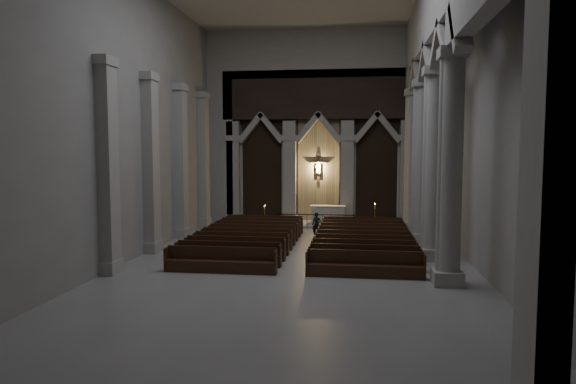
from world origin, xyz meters
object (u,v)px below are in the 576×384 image
(candle_stand_left, at_px, (265,222))
(pews, at_px, (304,243))
(altar, at_px, (328,214))
(altar_rail, at_px, (315,219))
(candle_stand_right, at_px, (375,223))
(worshipper, at_px, (317,225))

(candle_stand_left, distance_m, pews, 6.99)
(altar, bearing_deg, altar_rail, -114.17)
(candle_stand_right, xyz_separation_m, pews, (-3.44, -6.19, -0.11))
(candle_stand_right, xyz_separation_m, worshipper, (-3.14, -2.54, 0.23))
(worshipper, bearing_deg, candle_stand_left, 147.01)
(altar, height_order, altar_rail, altar)
(candle_stand_right, relative_size, worshipper, 1.20)
(altar, bearing_deg, candle_stand_right, -29.22)
(altar_rail, relative_size, pews, 0.47)
(candle_stand_right, distance_m, pews, 7.08)
(altar_rail, distance_m, candle_stand_left, 2.99)
(candle_stand_right, bearing_deg, altar_rail, 179.36)
(candle_stand_left, bearing_deg, altar_rail, -1.80)
(altar, distance_m, pews, 7.78)
(candle_stand_right, distance_m, worshipper, 4.04)
(altar_rail, relative_size, worshipper, 3.54)
(candle_stand_left, xyz_separation_m, worshipper, (3.27, -2.67, 0.28))
(altar_rail, relative_size, candle_stand_left, 3.39)
(altar, distance_m, worshipper, 4.10)
(altar_rail, height_order, candle_stand_right, candle_stand_right)
(altar, distance_m, altar_rail, 1.65)
(altar_rail, distance_m, candle_stand_right, 3.44)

